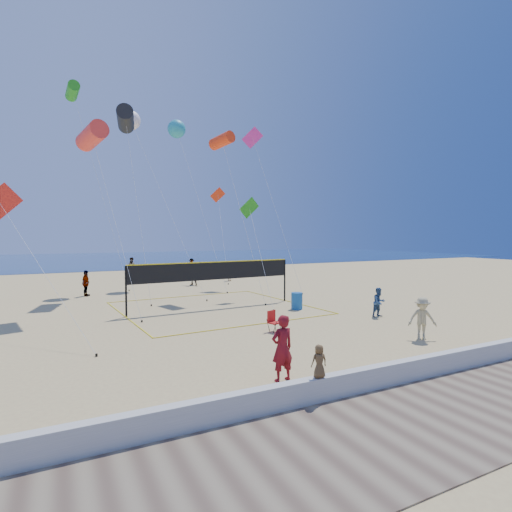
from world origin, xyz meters
name	(u,v)px	position (x,y,z in m)	size (l,w,h in m)	color
ground	(318,356)	(0.00, 0.00, 0.00)	(120.00, 120.00, 0.00)	tan
ocean	(106,259)	(0.00, 62.00, 0.01)	(140.00, 50.00, 0.03)	navy
seawall	(383,375)	(0.00, -3.00, 0.30)	(32.00, 0.30, 0.60)	silver
boardwalk	(448,415)	(0.00, -5.00, 0.01)	(32.00, 3.60, 0.03)	#776851
woman	(282,348)	(-2.26, -1.42, 0.94)	(0.68, 0.45, 1.88)	maroon
toddler	(319,361)	(-2.16, -3.03, 1.01)	(0.40, 0.26, 0.82)	brown
bystander_a	(379,302)	(6.60, 4.01, 0.74)	(0.71, 0.56, 1.47)	#2E4B74
bystander_b	(422,318)	(4.96, -0.02, 0.83)	(1.08, 0.62, 1.67)	tan
far_person_0	(86,283)	(-6.08, 17.99, 0.87)	(1.02, 0.43, 1.74)	gray
far_person_1	(194,275)	(2.21, 20.37, 0.82)	(1.51, 0.48, 1.63)	gray
far_person_2	(229,272)	(6.07, 21.95, 0.78)	(0.57, 0.37, 1.55)	gray
far_person_3	(132,267)	(-1.16, 29.28, 0.96)	(0.94, 0.73, 1.93)	gray
far_person_4	(192,266)	(5.07, 29.90, 0.81)	(1.05, 0.60, 1.63)	gray
camp_chair	(273,320)	(0.34, 3.72, 0.50)	(0.59, 0.69, 0.99)	red
trash_barrel	(297,301)	(4.01, 7.59, 0.46)	(0.62, 0.62, 0.93)	#18579F
volleyball_net	(214,276)	(0.05, 10.01, 1.82)	(10.46, 10.32, 2.63)	black
kite_0	(92,136)	(-5.97, 12.25, 9.38)	(2.50, 5.49, 10.05)	#F8382E
kite_1	(126,119)	(-3.36, 17.80, 12.03)	(1.58, 7.00, 12.76)	black
kite_2	(222,141)	(2.33, 14.35, 10.44)	(1.45, 5.98, 10.98)	#FF3913
kite_3	(3,208)	(-9.99, 10.82, 5.37)	(4.41, 8.08, 6.57)	red
kite_4	(250,213)	(3.48, 12.35, 5.54)	(1.74, 5.15, 6.62)	green
kite_5	(255,145)	(7.17, 19.08, 11.59)	(1.69, 7.83, 13.20)	#EE3096
kite_6	(131,120)	(-2.49, 20.88, 12.83)	(3.83, 9.28, 13.56)	white
kite_7	(177,129)	(1.42, 22.15, 12.94)	(2.30, 7.99, 13.69)	teal
kite_8	(73,91)	(-6.44, 21.84, 14.68)	(3.90, 3.62, 15.25)	green
kite_9	(218,199)	(7.34, 27.82, 7.79)	(3.40, 9.01, 9.13)	#FF3913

